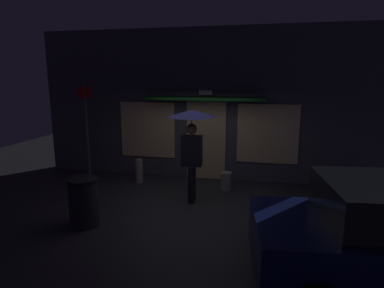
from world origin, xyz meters
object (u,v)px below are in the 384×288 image
street_sign_post (87,126)px  person_with_umbrella (192,133)px  sidewalk_bollard (226,181)px  sidewalk_bollard_2 (139,171)px  trash_bin (84,202)px

street_sign_post → person_with_umbrella: bearing=-18.2°
street_sign_post → sidewalk_bollard: size_ratio=5.88×
sidewalk_bollard_2 → trash_bin: (-0.06, -2.73, 0.16)m
sidewalk_bollard_2 → trash_bin: trash_bin is taller
person_with_umbrella → street_sign_post: 3.37m
person_with_umbrella → trash_bin: person_with_umbrella is taller
person_with_umbrella → sidewalk_bollard: (0.69, 0.99, -1.40)m
person_with_umbrella → sidewalk_bollard: bearing=-126.6°
street_sign_post → sidewalk_bollard: (3.89, -0.06, -1.29)m
sidewalk_bollard → sidewalk_bollard_2: (-2.41, 0.10, 0.09)m
street_sign_post → trash_bin: street_sign_post is taller
trash_bin → sidewalk_bollard: bearing=46.9°
street_sign_post → sidewalk_bollard: bearing=-0.9°
street_sign_post → trash_bin: (1.42, -2.69, -1.04)m
person_with_umbrella → sidewalk_bollard_2: bearing=-34.3°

